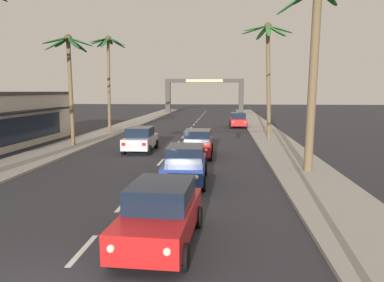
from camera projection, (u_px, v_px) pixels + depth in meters
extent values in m
cube|color=#9E998E|center=(283.00, 149.00, 26.46)|extent=(3.20, 110.00, 0.14)
cube|color=#9E998E|center=(67.00, 147.00, 27.76)|extent=(3.20, 110.00, 0.14)
cube|color=silver|center=(83.00, 250.00, 9.92)|extent=(0.16, 2.00, 0.01)
cube|color=silver|center=(124.00, 204.00, 13.99)|extent=(0.16, 2.00, 0.01)
cube|color=silver|center=(146.00, 178.00, 18.06)|extent=(0.16, 2.00, 0.01)
cube|color=silver|center=(161.00, 162.00, 22.12)|extent=(0.16, 2.00, 0.01)
cube|color=silver|center=(170.00, 151.00, 26.19)|extent=(0.16, 2.00, 0.01)
cube|color=silver|center=(178.00, 143.00, 30.26)|extent=(0.16, 2.00, 0.01)
cube|color=silver|center=(183.00, 137.00, 34.33)|extent=(0.16, 2.00, 0.01)
cube|color=silver|center=(187.00, 132.00, 38.39)|extent=(0.16, 2.00, 0.01)
cube|color=silver|center=(191.00, 128.00, 42.46)|extent=(0.16, 2.00, 0.01)
cube|color=silver|center=(194.00, 125.00, 46.53)|extent=(0.16, 2.00, 0.01)
cube|color=silver|center=(196.00, 122.00, 50.60)|extent=(0.16, 2.00, 0.01)
cube|color=silver|center=(198.00, 120.00, 54.66)|extent=(0.16, 2.00, 0.01)
cube|color=silver|center=(200.00, 118.00, 58.73)|extent=(0.16, 2.00, 0.01)
cube|color=silver|center=(202.00, 116.00, 62.80)|extent=(0.16, 2.00, 0.01)
cube|color=silver|center=(203.00, 114.00, 66.87)|extent=(0.16, 2.00, 0.01)
cube|color=silver|center=(204.00, 113.00, 70.93)|extent=(0.16, 2.00, 0.01)
cube|color=silver|center=(205.00, 112.00, 75.00)|extent=(0.16, 2.00, 0.01)
cube|color=red|center=(160.00, 220.00, 10.24)|extent=(1.96, 4.38, 0.72)
cube|color=black|center=(161.00, 194.00, 10.29)|extent=(1.70, 2.27, 0.64)
cylinder|color=black|center=(184.00, 257.00, 8.78)|extent=(0.25, 0.65, 0.64)
cylinder|color=black|center=(112.00, 253.00, 9.00)|extent=(0.25, 0.65, 0.64)
cylinder|color=black|center=(198.00, 217.00, 11.57)|extent=(0.25, 0.65, 0.64)
cylinder|color=black|center=(143.00, 214.00, 11.79)|extent=(0.25, 0.65, 0.64)
sphere|color=#F9EFC6|center=(167.00, 252.00, 8.01)|extent=(0.18, 0.18, 0.18)
sphere|color=#F9EFC6|center=(111.00, 249.00, 8.17)|extent=(0.18, 0.18, 0.18)
cube|color=red|center=(194.00, 195.00, 12.26)|extent=(0.24, 0.07, 0.20)
cube|color=red|center=(155.00, 194.00, 12.43)|extent=(0.24, 0.07, 0.20)
cube|color=navy|center=(185.00, 168.00, 17.12)|extent=(1.86, 4.34, 0.72)
cube|color=black|center=(185.00, 153.00, 17.17)|extent=(1.65, 2.24, 0.64)
cylinder|color=black|center=(203.00, 184.00, 15.71)|extent=(0.23, 0.64, 0.64)
cylinder|color=black|center=(162.00, 183.00, 15.81)|extent=(0.23, 0.64, 0.64)
cylinder|color=black|center=(205.00, 169.00, 18.52)|extent=(0.23, 0.64, 0.64)
cylinder|color=black|center=(170.00, 169.00, 18.62)|extent=(0.23, 0.64, 0.64)
sphere|color=#F9EFC6|center=(196.00, 177.00, 14.92)|extent=(0.18, 0.18, 0.18)
sphere|color=#F9EFC6|center=(165.00, 177.00, 15.00)|extent=(0.18, 0.18, 0.18)
cube|color=red|center=(201.00, 158.00, 19.20)|extent=(0.24, 0.07, 0.20)
cube|color=red|center=(176.00, 157.00, 19.28)|extent=(0.24, 0.07, 0.20)
cube|color=red|center=(197.00, 146.00, 23.99)|extent=(1.81, 4.32, 0.72)
cube|color=black|center=(198.00, 135.00, 24.05)|extent=(1.63, 2.22, 0.64)
cylinder|color=black|center=(210.00, 155.00, 22.57)|extent=(0.23, 0.64, 0.64)
cylinder|color=black|center=(182.00, 155.00, 22.69)|extent=(0.23, 0.64, 0.64)
cylinder|color=black|center=(211.00, 148.00, 25.38)|extent=(0.23, 0.64, 0.64)
cylinder|color=black|center=(186.00, 148.00, 25.50)|extent=(0.23, 0.64, 0.64)
sphere|color=#F9EFC6|center=(206.00, 150.00, 21.79)|extent=(0.18, 0.18, 0.18)
sphere|color=#F9EFC6|center=(185.00, 150.00, 21.87)|extent=(0.18, 0.18, 0.18)
cube|color=red|center=(209.00, 140.00, 26.06)|extent=(0.24, 0.06, 0.20)
cube|color=red|center=(190.00, 140.00, 26.16)|extent=(0.24, 0.06, 0.20)
cube|color=silver|center=(141.00, 141.00, 26.09)|extent=(1.82, 4.32, 0.72)
cube|color=black|center=(140.00, 132.00, 25.86)|extent=(1.63, 2.22, 0.64)
cylinder|color=black|center=(133.00, 144.00, 27.61)|extent=(0.23, 0.64, 0.64)
cylinder|color=black|center=(156.00, 144.00, 27.49)|extent=(0.23, 0.64, 0.64)
cylinder|color=black|center=(123.00, 150.00, 24.80)|extent=(0.23, 0.64, 0.64)
cylinder|color=black|center=(149.00, 150.00, 24.68)|extent=(0.23, 0.64, 0.64)
sphere|color=#B2B2AD|center=(138.00, 136.00, 28.27)|extent=(0.18, 0.18, 0.18)
sphere|color=#B2B2AD|center=(155.00, 137.00, 28.19)|extent=(0.18, 0.18, 0.18)
cube|color=red|center=(123.00, 144.00, 23.99)|extent=(0.24, 0.06, 0.20)
cube|color=red|center=(144.00, 144.00, 23.90)|extent=(0.24, 0.06, 0.20)
cube|color=red|center=(238.00, 121.00, 43.00)|extent=(1.83, 4.33, 0.72)
cube|color=black|center=(238.00, 115.00, 43.06)|extent=(1.63, 2.22, 0.64)
cylinder|color=black|center=(247.00, 126.00, 41.58)|extent=(0.23, 0.64, 0.64)
cylinder|color=black|center=(231.00, 126.00, 41.70)|extent=(0.23, 0.64, 0.64)
cylinder|color=black|center=(245.00, 124.00, 44.39)|extent=(0.23, 0.64, 0.64)
cylinder|color=black|center=(230.00, 124.00, 44.51)|extent=(0.23, 0.64, 0.64)
sphere|color=#B2B2AD|center=(245.00, 122.00, 40.80)|extent=(0.18, 0.18, 0.18)
sphere|color=#B2B2AD|center=(233.00, 122.00, 40.88)|extent=(0.18, 0.18, 0.18)
cube|color=red|center=(243.00, 119.00, 45.08)|extent=(0.24, 0.06, 0.20)
cube|color=red|center=(232.00, 119.00, 45.17)|extent=(0.24, 0.06, 0.20)
cylinder|color=brown|center=(71.00, 94.00, 27.63)|extent=(0.37, 0.29, 7.83)
ellipsoid|color=#1E5123|center=(81.00, 42.00, 27.15)|extent=(1.87, 0.58, 0.73)
ellipsoid|color=#1E5123|center=(78.00, 45.00, 27.83)|extent=(1.23, 1.69, 1.03)
ellipsoid|color=#1E5123|center=(74.00, 44.00, 28.01)|extent=(0.63, 1.87, 0.76)
ellipsoid|color=#1E5123|center=(61.00, 43.00, 27.72)|extent=(1.75, 1.40, 0.67)
ellipsoid|color=#1E5123|center=(55.00, 41.00, 27.02)|extent=(1.92, 0.76, 0.58)
ellipsoid|color=#1E5123|center=(56.00, 44.00, 26.76)|extent=(1.63, 1.29, 1.08)
ellipsoid|color=#1E5123|center=(62.00, 39.00, 26.22)|extent=(0.49, 1.90, 0.55)
ellipsoid|color=#1E5123|center=(73.00, 43.00, 26.56)|extent=(1.54, 1.45, 1.05)
sphere|color=#4C4223|center=(68.00, 38.00, 27.11)|extent=(0.60, 0.60, 0.60)
cylinder|color=brown|center=(109.00, 86.00, 38.28)|extent=(0.41, 0.29, 9.28)
ellipsoid|color=#1E5123|center=(117.00, 42.00, 37.54)|extent=(1.86, 0.59, 0.94)
ellipsoid|color=#1E5123|center=(117.00, 43.00, 38.11)|extent=(1.74, 1.29, 1.02)
ellipsoid|color=#1E5123|center=(110.00, 41.00, 38.63)|extent=(0.59, 1.97, 0.55)
ellipsoid|color=#1E5123|center=(102.00, 43.00, 38.25)|extent=(1.76, 1.34, 0.91)
ellipsoid|color=#1E5123|center=(99.00, 41.00, 37.87)|extent=(1.94, 0.61, 0.70)
ellipsoid|color=#1E5123|center=(99.00, 40.00, 37.21)|extent=(1.79, 1.45, 0.68)
ellipsoid|color=#1E5123|center=(105.00, 43.00, 36.94)|extent=(0.66, 1.74, 1.20)
ellipsoid|color=#1E5123|center=(113.00, 40.00, 37.00)|extent=(1.66, 1.60, 0.71)
sphere|color=#4C4223|center=(108.00, 38.00, 37.66)|extent=(0.60, 0.60, 0.60)
cylinder|color=brown|center=(313.00, 83.00, 18.57)|extent=(0.57, 0.42, 9.03)
ellipsoid|color=#2D702D|center=(297.00, 0.00, 18.35)|extent=(2.05, 0.88, 1.36)
cylinder|color=brown|center=(268.00, 85.00, 31.07)|extent=(0.67, 0.32, 9.27)
ellipsoid|color=#2D702D|center=(280.00, 29.00, 30.65)|extent=(2.23, 0.89, 0.68)
ellipsoid|color=#2D702D|center=(277.00, 31.00, 31.12)|extent=(1.91, 1.71, 0.82)
ellipsoid|color=#2D702D|center=(262.00, 33.00, 31.49)|extent=(1.12, 2.11, 1.01)
ellipsoid|color=#2D702D|center=(254.00, 30.00, 30.85)|extent=(2.22, 0.93, 0.70)
ellipsoid|color=#2D702D|center=(256.00, 28.00, 30.17)|extent=(2.18, 1.22, 0.66)
ellipsoid|color=#2D702D|center=(268.00, 31.00, 29.58)|extent=(0.52, 2.04, 1.20)
ellipsoid|color=#2D702D|center=(277.00, 31.00, 29.78)|extent=(1.69, 1.74, 1.18)
sphere|color=#4C4223|center=(268.00, 26.00, 30.47)|extent=(0.60, 0.60, 0.60)
cube|color=black|center=(1.00, 114.00, 23.85)|extent=(1.00, 19.86, 0.12)
cube|color=#423D38|center=(168.00, 98.00, 71.02)|extent=(0.90, 0.90, 5.66)
cube|color=#423D38|center=(241.00, 98.00, 69.89)|extent=(0.90, 0.90, 5.66)
cube|color=#423D38|center=(204.00, 81.00, 70.03)|extent=(14.57, 0.60, 0.70)
cube|color=tan|center=(204.00, 81.00, 69.72)|extent=(6.84, 0.08, 0.56)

